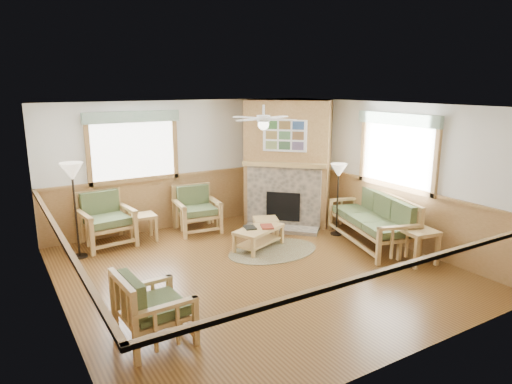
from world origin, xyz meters
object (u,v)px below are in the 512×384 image
floor_lamp_left (76,211)px  coffee_table (259,238)px  armchair_left (154,307)px  sofa (371,220)px  footstool (266,228)px  end_table_chairs (143,227)px  floor_lamp_right (337,200)px  armchair_back_right (197,210)px  armchair_back_left (106,220)px  end_table_sofa (418,246)px

floor_lamp_left → coffee_table: bearing=-23.3°
coffee_table → armchair_left: bearing=-165.6°
sofa → footstool: size_ratio=4.45×
end_table_chairs → floor_lamp_left: 1.44m
sofa → floor_lamp_left: floor_lamp_left is taller
armchair_left → floor_lamp_left: 3.38m
armchair_left → coffee_table: size_ratio=0.88×
armchair_left → end_table_chairs: (1.02, 3.64, -0.18)m
floor_lamp_left → footstool: bearing=-14.1°
floor_lamp_right → armchair_back_right: bearing=144.3°
sofa → end_table_chairs: size_ratio=3.98×
armchair_back_left → armchair_left: (-0.34, -3.73, -0.06)m
end_table_chairs → end_table_sofa: end_table_sofa is taller
armchair_left → floor_lamp_left: size_ratio=0.52×
coffee_table → floor_lamp_left: (-2.99, 1.29, 0.66)m
armchair_back_left → floor_lamp_right: (4.19, -1.81, 0.23)m
end_table_chairs → armchair_left: bearing=-105.7°
coffee_table → end_table_sofa: end_table_sofa is taller
sofa → armchair_back_left: armchair_back_left is taller
end_table_chairs → end_table_sofa: size_ratio=0.88×
armchair_back_right → footstool: bearing=-42.6°
footstool → floor_lamp_left: (-3.41, 0.86, 0.66)m
end_table_chairs → floor_lamp_right: bearing=-26.1°
sofa → floor_lamp_right: size_ratio=1.41×
armchair_back_right → floor_lamp_left: floor_lamp_left is taller
end_table_chairs → footstool: (2.14, -1.15, -0.06)m
armchair_back_left → footstool: size_ratio=2.16×
footstool → floor_lamp_right: (1.37, -0.56, 0.54)m
armchair_back_left → floor_lamp_left: 0.79m
armchair_back_right → coffee_table: 1.67m
end_table_sofa → floor_lamp_left: floor_lamp_left is taller
armchair_left → floor_lamp_left: floor_lamp_left is taller
armchair_back_left → end_table_sofa: bearing=-46.5°
sofa → armchair_left: size_ratio=2.35×
armchair_back_left → floor_lamp_left: floor_lamp_left is taller
sofa → floor_lamp_left: bearing=-97.2°
armchair_back_left → floor_lamp_right: floor_lamp_right is taller
armchair_back_left → floor_lamp_left: size_ratio=0.59×
sofa → armchair_back_left: bearing=-104.0°
armchair_back_left → floor_lamp_left: (-0.59, -0.39, 0.35)m
coffee_table → floor_lamp_right: (1.79, -0.13, 0.54)m
armchair_back_right → armchair_left: 4.22m
sofa → end_table_sofa: 1.16m
end_table_sofa → armchair_back_right: bearing=125.3°
armchair_left → floor_lamp_right: floor_lamp_right is taller
armchair_back_left → armchair_left: armchair_back_left is taller
armchair_back_right → floor_lamp_left: bearing=-167.5°
coffee_table → end_table_sofa: (1.98, -2.04, 0.10)m
armchair_back_left → armchair_back_right: bearing=-10.0°
armchair_left → floor_lamp_right: bearing=-70.3°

